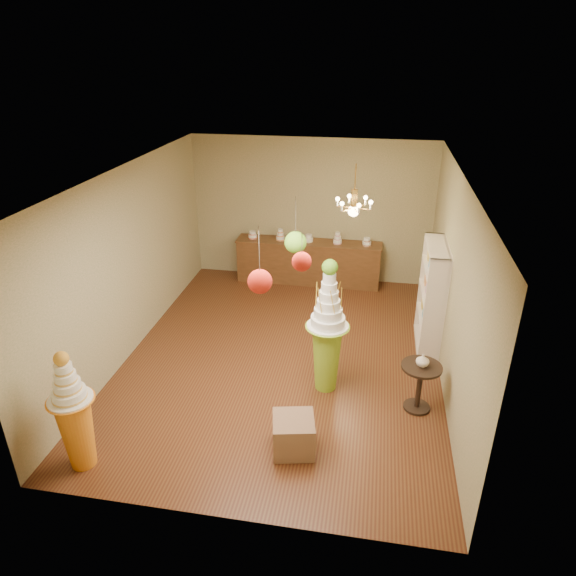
% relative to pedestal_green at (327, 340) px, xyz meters
% --- Properties ---
extents(floor, '(6.50, 6.50, 0.00)m').
position_rel_pedestal_green_xyz_m(floor, '(-0.78, 0.71, -0.81)').
color(floor, '#522A16').
rests_on(floor, ground).
extents(ceiling, '(6.50, 6.50, 0.00)m').
position_rel_pedestal_green_xyz_m(ceiling, '(-0.78, 0.71, 2.19)').
color(ceiling, silver).
rests_on(ceiling, ground).
extents(wall_back, '(5.00, 0.04, 3.00)m').
position_rel_pedestal_green_xyz_m(wall_back, '(-0.78, 3.96, 0.69)').
color(wall_back, tan).
rests_on(wall_back, ground).
extents(wall_front, '(5.00, 0.04, 3.00)m').
position_rel_pedestal_green_xyz_m(wall_front, '(-0.78, -2.54, 0.69)').
color(wall_front, tan).
rests_on(wall_front, ground).
extents(wall_left, '(0.04, 6.50, 3.00)m').
position_rel_pedestal_green_xyz_m(wall_left, '(-3.28, 0.71, 0.69)').
color(wall_left, tan).
rests_on(wall_left, ground).
extents(wall_right, '(0.04, 6.50, 3.00)m').
position_rel_pedestal_green_xyz_m(wall_right, '(1.72, 0.71, 0.69)').
color(wall_right, tan).
rests_on(wall_right, ground).
extents(pedestal_green, '(0.66, 0.66, 2.06)m').
position_rel_pedestal_green_xyz_m(pedestal_green, '(0.00, 0.00, 0.00)').
color(pedestal_green, '#8DBD2A').
rests_on(pedestal_green, floor).
extents(pedestal_orange, '(0.54, 0.54, 1.61)m').
position_rel_pedestal_green_xyz_m(pedestal_orange, '(-2.75, -2.06, -0.17)').
color(pedestal_orange, orange).
rests_on(pedestal_orange, floor).
extents(burlap_riser, '(0.61, 0.61, 0.47)m').
position_rel_pedestal_green_xyz_m(burlap_riser, '(-0.26, -1.37, -0.58)').
color(burlap_riser, '#836047').
rests_on(burlap_riser, floor).
extents(sideboard, '(3.04, 0.54, 1.16)m').
position_rel_pedestal_green_xyz_m(sideboard, '(-0.78, 3.68, -0.33)').
color(sideboard, brown).
rests_on(sideboard, floor).
extents(shelving_unit, '(0.33, 1.20, 1.80)m').
position_rel_pedestal_green_xyz_m(shelving_unit, '(1.56, 1.51, 0.09)').
color(shelving_unit, silver).
rests_on(shelving_unit, floor).
extents(round_table, '(0.68, 0.68, 0.71)m').
position_rel_pedestal_green_xyz_m(round_table, '(1.32, -0.27, -0.35)').
color(round_table, black).
rests_on(round_table, floor).
extents(vase, '(0.23, 0.23, 0.19)m').
position_rel_pedestal_green_xyz_m(vase, '(1.32, -0.27, -0.01)').
color(vase, silver).
rests_on(vase, round_table).
extents(pom_red_left, '(0.26, 0.26, 0.75)m').
position_rel_pedestal_green_xyz_m(pom_red_left, '(-0.60, -1.52, 1.57)').
color(pom_red_left, '#3D372C').
rests_on(pom_red_left, ceiling).
extents(pom_green_mid, '(0.28, 0.28, 0.73)m').
position_rel_pedestal_green_xyz_m(pom_green_mid, '(-0.41, -0.35, 1.60)').
color(pom_green_mid, '#3D372C').
rests_on(pom_green_mid, ceiling).
extents(pom_red_right, '(0.20, 0.20, 0.39)m').
position_rel_pedestal_green_xyz_m(pom_red_right, '(-0.14, -1.67, 1.90)').
color(pom_red_right, '#3D372C').
rests_on(pom_red_right, ceiling).
extents(chandelier, '(0.72, 0.72, 0.85)m').
position_rel_pedestal_green_xyz_m(chandelier, '(0.20, 1.63, 1.49)').
color(chandelier, gold).
rests_on(chandelier, ceiling).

